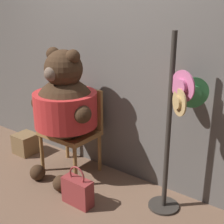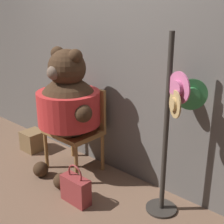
{
  "view_description": "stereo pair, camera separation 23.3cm",
  "coord_description": "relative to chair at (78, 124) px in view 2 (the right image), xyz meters",
  "views": [
    {
      "loc": [
        1.9,
        -1.91,
        1.78
      ],
      "look_at": [
        0.27,
        0.25,
        0.82
      ],
      "focal_mm": 50.0,
      "sensor_mm": 36.0,
      "label": 1
    },
    {
      "loc": [
        2.08,
        -1.77,
        1.78
      ],
      "look_at": [
        0.27,
        0.25,
        0.82
      ],
      "focal_mm": 50.0,
      "sensor_mm": 36.0,
      "label": 2
    }
  ],
  "objects": [
    {
      "name": "hat_display_rack",
      "position": [
        1.19,
        -0.02,
        0.35
      ],
      "size": [
        0.39,
        0.45,
        1.58
      ],
      "color": "#332D28",
      "rests_on": "ground_plane"
    },
    {
      "name": "ground_plane",
      "position": [
        0.31,
        -0.35,
        -0.52
      ],
      "size": [
        14.0,
        14.0,
        0.0
      ],
      "primitive_type": "plane",
      "color": "brown"
    },
    {
      "name": "wall_back",
      "position": [
        0.31,
        0.29,
        0.74
      ],
      "size": [
        8.0,
        0.1,
        2.51
      ],
      "color": "#66605B",
      "rests_on": "ground_plane"
    },
    {
      "name": "handbag_on_ground",
      "position": [
        0.48,
        -0.49,
        -0.38
      ],
      "size": [
        0.3,
        0.12,
        0.39
      ],
      "color": "maroon",
      "rests_on": "ground_plane"
    },
    {
      "name": "teddy_bear",
      "position": [
        0.02,
        -0.15,
        0.27
      ],
      "size": [
        0.78,
        0.69,
        1.36
      ],
      "color": "#3D2819",
      "rests_on": "ground_plane"
    },
    {
      "name": "chair",
      "position": [
        0.0,
        0.0,
        0.0
      ],
      "size": [
        0.56,
        0.45,
        0.92
      ],
      "color": "#9E703D",
      "rests_on": "ground_plane"
    },
    {
      "name": "wooden_crate",
      "position": [
        -0.75,
        -0.1,
        -0.39
      ],
      "size": [
        0.25,
        0.25,
        0.25
      ],
      "color": "brown",
      "rests_on": "ground_plane"
    }
  ]
}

